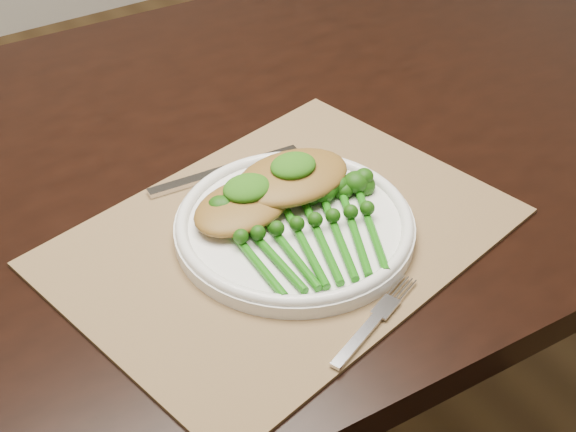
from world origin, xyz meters
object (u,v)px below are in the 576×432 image
chicken_fillet_left (243,206)px  broccolini_bundle (312,241)px  dining_table (217,348)px  placemat (283,236)px  dinner_plate (294,225)px

chicken_fillet_left → broccolini_bundle: size_ratio=0.59×
dining_table → placemat: 0.42m
dinner_plate → broccolini_bundle: 0.04m
dinner_plate → placemat: bearing=162.3°
dining_table → dinner_plate: size_ratio=5.93×
dinner_plate → chicken_fillet_left: (-0.04, 0.04, 0.02)m
dining_table → dinner_plate: bearing=-83.1°
dinner_plate → broccolini_bundle: bearing=-96.1°
placemat → chicken_fillet_left: bearing=114.3°
dining_table → dinner_plate: (0.02, -0.20, 0.39)m
dining_table → placemat: (0.00, -0.19, 0.38)m
broccolini_bundle → dining_table: bearing=106.0°
dinner_plate → chicken_fillet_left: chicken_fillet_left is taller
dinner_plate → broccolini_bundle: size_ratio=1.28×
dining_table → chicken_fillet_left: size_ratio=12.83×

